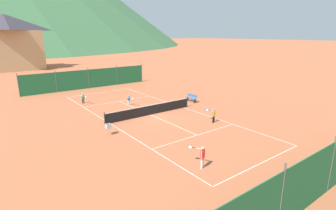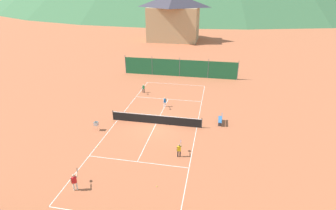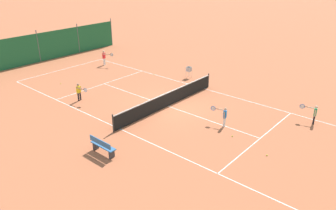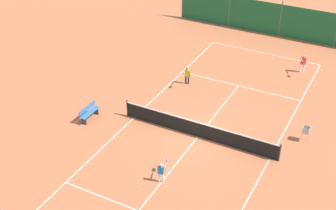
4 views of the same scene
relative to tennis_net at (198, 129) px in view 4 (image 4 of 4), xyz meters
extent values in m
plane|color=#B7603D|center=(0.00, 0.00, -0.50)|extent=(600.00, 600.00, 0.00)
cube|color=white|center=(0.00, -11.90, -0.50)|extent=(8.25, 0.05, 0.01)
cube|color=white|center=(-4.10, 0.00, -0.50)|extent=(0.05, 23.85, 0.01)
cube|color=white|center=(4.10, 0.00, -0.50)|extent=(0.05, 23.85, 0.01)
cube|color=white|center=(0.00, -6.40, -0.50)|extent=(8.20, 0.05, 0.01)
cube|color=white|center=(0.00, 0.00, -0.50)|extent=(0.05, 12.80, 0.01)
cylinder|color=#2D2D2D|center=(-4.55, 0.00, 0.03)|extent=(0.08, 0.08, 1.06)
cylinder|color=#2D2D2D|center=(4.55, 0.00, 0.03)|extent=(0.08, 0.08, 1.06)
cube|color=black|center=(0.00, 0.00, -0.04)|extent=(9.10, 0.02, 0.91)
cube|color=white|center=(0.00, 0.00, 0.43)|extent=(9.10, 0.04, 0.06)
cube|color=#1E6038|center=(0.00, -15.50, 0.80)|extent=(17.20, 0.04, 2.60)
cylinder|color=#59595E|center=(0.00, -15.50, 0.95)|extent=(0.08, 0.08, 2.90)
cylinder|color=#59595E|center=(4.30, -15.50, 0.95)|extent=(0.08, 0.08, 2.90)
cylinder|color=#59595E|center=(8.60, -15.50, 0.95)|extent=(0.08, 0.08, 2.90)
cylinder|color=white|center=(-3.27, -10.25, -0.19)|extent=(0.11, 0.11, 0.62)
cylinder|color=white|center=(-3.09, -10.16, -0.19)|extent=(0.11, 0.11, 0.62)
cube|color=red|center=(-3.18, -10.20, 0.36)|extent=(0.34, 0.28, 0.48)
sphere|color=tan|center=(-3.18, -10.20, 0.72)|extent=(0.19, 0.19, 0.19)
cylinder|color=tan|center=(-3.35, -10.29, 0.36)|extent=(0.07, 0.07, 0.48)
cylinder|color=tan|center=(-3.12, -9.90, 0.55)|extent=(0.28, 0.46, 0.07)
cylinder|color=black|center=(-3.27, -9.59, 0.55)|extent=(0.12, 0.21, 0.03)
torus|color=black|center=(-3.39, -9.37, 0.55)|extent=(0.15, 0.26, 0.28)
cylinder|color=silver|center=(-3.39, -9.37, 0.55)|extent=(0.12, 0.23, 0.25)
cylinder|color=white|center=(0.11, 4.23, -0.23)|extent=(0.09, 0.09, 0.53)
cylinder|color=white|center=(-0.06, 4.18, -0.23)|extent=(0.09, 0.09, 0.53)
cube|color=blue|center=(0.03, 4.21, 0.24)|extent=(0.29, 0.21, 0.41)
sphere|color=tan|center=(0.03, 4.21, 0.55)|extent=(0.16, 0.16, 0.16)
cylinder|color=tan|center=(0.18, 4.25, 0.24)|extent=(0.06, 0.06, 0.41)
cylinder|color=tan|center=(-0.07, 3.96, 0.40)|extent=(0.18, 0.41, 0.06)
cylinder|color=black|center=(0.02, 3.68, 0.40)|extent=(0.08, 0.19, 0.03)
torus|color=#1E4CB2|center=(0.08, 3.45, 0.40)|extent=(0.10, 0.28, 0.28)
cylinder|color=silver|center=(0.08, 3.45, 0.40)|extent=(0.08, 0.24, 0.25)
cylinder|color=black|center=(3.03, -5.12, -0.22)|extent=(0.10, 0.10, 0.56)
cylinder|color=black|center=(3.21, -5.08, -0.22)|extent=(0.10, 0.10, 0.56)
cube|color=yellow|center=(3.12, -5.10, 0.28)|extent=(0.30, 0.20, 0.43)
sphere|color=#A37556|center=(3.12, -5.10, 0.61)|extent=(0.17, 0.17, 0.17)
cylinder|color=#A37556|center=(2.95, -5.13, 0.28)|extent=(0.06, 0.06, 0.43)
cylinder|color=#A37556|center=(3.24, -4.85, 0.45)|extent=(0.15, 0.44, 0.06)
cylinder|color=black|center=(3.18, -4.54, 0.45)|extent=(0.07, 0.20, 0.03)
torus|color=#1E4CB2|center=(3.13, -4.31, 0.45)|extent=(0.08, 0.28, 0.28)
cylinder|color=silver|center=(3.13, -4.31, 0.45)|extent=(0.05, 0.25, 0.25)
sphere|color=#CCE033|center=(2.16, -8.86, -0.47)|extent=(0.07, 0.07, 0.07)
sphere|color=#CCE033|center=(-4.46, -0.43, -0.47)|extent=(0.07, 0.07, 0.07)
sphere|color=#CCE033|center=(0.79, 5.18, -0.47)|extent=(0.07, 0.07, 0.07)
sphere|color=#CCE033|center=(-4.01, -4.96, -0.47)|extent=(0.07, 0.07, 0.07)
cylinder|color=#B7B7BC|center=(-5.47, -2.53, -0.22)|extent=(0.02, 0.02, 0.55)
cylinder|color=#B7B7BC|center=(-5.13, -2.53, -0.22)|extent=(0.02, 0.02, 0.55)
cylinder|color=#B7B7BC|center=(-5.47, -2.19, -0.22)|extent=(0.02, 0.02, 0.55)
cylinder|color=#B7B7BC|center=(-5.13, -2.19, -0.22)|extent=(0.02, 0.02, 0.55)
cube|color=#B7B7BC|center=(-5.30, -2.36, 0.06)|extent=(0.34, 0.34, 0.02)
cube|color=#B7B7BC|center=(-5.30, -2.53, 0.22)|extent=(0.34, 0.02, 0.34)
cube|color=#B7B7BC|center=(-5.30, -2.19, 0.22)|extent=(0.34, 0.02, 0.34)
cube|color=#B7B7BC|center=(-5.47, -2.36, 0.22)|extent=(0.02, 0.34, 0.34)
cube|color=#B7B7BC|center=(-5.13, -2.36, 0.22)|extent=(0.02, 0.34, 0.34)
sphere|color=#CCE033|center=(-5.28, -2.43, 0.10)|extent=(0.07, 0.07, 0.07)
sphere|color=#CCE033|center=(-5.38, -2.42, 0.10)|extent=(0.07, 0.07, 0.07)
sphere|color=#CCE033|center=(-5.27, -2.37, 0.10)|extent=(0.07, 0.07, 0.07)
sphere|color=#CCE033|center=(-5.17, -2.36, 0.10)|extent=(0.07, 0.07, 0.07)
sphere|color=#CCE033|center=(-5.25, -2.23, 0.10)|extent=(0.07, 0.07, 0.07)
sphere|color=#CCE033|center=(-5.32, -2.23, 0.10)|extent=(0.07, 0.07, 0.07)
sphere|color=#CCE033|center=(-5.24, -2.23, 0.16)|extent=(0.07, 0.07, 0.07)
sphere|color=#CCE033|center=(-5.18, -2.35, 0.16)|extent=(0.07, 0.07, 0.07)
sphere|color=#CCE033|center=(-5.38, -2.33, 0.16)|extent=(0.07, 0.07, 0.07)
sphere|color=#CCE033|center=(-5.23, -2.48, 0.16)|extent=(0.07, 0.07, 0.07)
sphere|color=#CCE033|center=(-5.28, -2.23, 0.16)|extent=(0.07, 0.07, 0.07)
sphere|color=#CCE033|center=(-5.20, -2.44, 0.16)|extent=(0.07, 0.07, 0.07)
cube|color=#336699|center=(6.30, 1.31, -0.06)|extent=(0.36, 1.50, 0.05)
cube|color=#336699|center=(6.46, 1.31, 0.20)|extent=(0.04, 1.50, 0.28)
cube|color=#333338|center=(6.30, 0.71, -0.28)|extent=(0.32, 0.06, 0.44)
cube|color=#333338|center=(6.30, 1.91, -0.28)|extent=(0.32, 0.06, 0.44)
camera|label=1|loc=(-12.81, -19.75, 6.89)|focal=28.00mm
camera|label=2|loc=(5.61, -22.56, 12.13)|focal=28.00mm
camera|label=3|loc=(14.56, 12.49, 8.07)|focal=35.00mm
camera|label=4|loc=(-8.24, 19.28, 14.71)|focal=50.00mm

